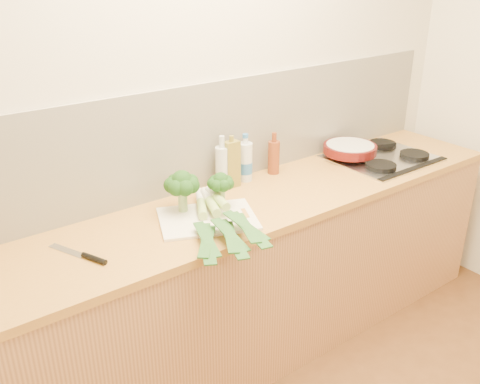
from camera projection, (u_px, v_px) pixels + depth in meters
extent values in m
plane|color=beige|center=(208.00, 110.00, 2.67)|extent=(3.50, 0.00, 3.50)
cube|color=silver|center=(210.00, 135.00, 2.71)|extent=(3.20, 0.02, 0.54)
cube|color=#B6824C|center=(244.00, 283.00, 2.80)|extent=(3.20, 0.60, 0.86)
cube|color=#B98236|center=(244.00, 206.00, 2.62)|extent=(3.20, 0.62, 0.04)
cube|color=silver|center=(381.00, 158.00, 3.17)|extent=(0.58, 0.50, 0.01)
cube|color=black|center=(414.00, 168.00, 3.00)|extent=(0.58, 0.04, 0.01)
cylinder|color=black|center=(381.00, 166.00, 2.99)|extent=(0.17, 0.17, 0.03)
cylinder|color=black|center=(414.00, 155.00, 3.15)|extent=(0.17, 0.17, 0.03)
cylinder|color=black|center=(349.00, 154.00, 3.16)|extent=(0.17, 0.17, 0.03)
cylinder|color=black|center=(382.00, 145.00, 3.33)|extent=(0.17, 0.17, 0.03)
cube|color=white|center=(208.00, 219.00, 2.44)|extent=(0.52, 0.46, 0.01)
cylinder|color=#84A35F|center=(183.00, 202.00, 2.48)|extent=(0.04, 0.04, 0.09)
sphere|color=#10340E|center=(182.00, 181.00, 2.44)|extent=(0.10, 0.10, 0.10)
sphere|color=#10340E|center=(191.00, 182.00, 2.47)|extent=(0.08, 0.08, 0.08)
sphere|color=#10340E|center=(183.00, 180.00, 2.49)|extent=(0.08, 0.08, 0.08)
sphere|color=#10340E|center=(175.00, 182.00, 2.47)|extent=(0.08, 0.08, 0.08)
sphere|color=#10340E|center=(172.00, 185.00, 2.44)|extent=(0.08, 0.08, 0.08)
sphere|color=#10340E|center=(176.00, 188.00, 2.41)|extent=(0.08, 0.08, 0.08)
sphere|color=#10340E|center=(185.00, 188.00, 2.41)|extent=(0.08, 0.08, 0.08)
sphere|color=#10340E|center=(192.00, 185.00, 2.43)|extent=(0.08, 0.08, 0.08)
cylinder|color=#84A35F|center=(221.00, 198.00, 2.53)|extent=(0.04, 0.04, 0.08)
sphere|color=#10340E|center=(221.00, 180.00, 2.49)|extent=(0.08, 0.08, 0.08)
sphere|color=#10340E|center=(227.00, 181.00, 2.52)|extent=(0.06, 0.06, 0.06)
sphere|color=#10340E|center=(221.00, 180.00, 2.53)|extent=(0.06, 0.06, 0.06)
sphere|color=#10340E|center=(215.00, 181.00, 2.52)|extent=(0.06, 0.06, 0.06)
sphere|color=#10340E|center=(213.00, 184.00, 2.49)|extent=(0.06, 0.06, 0.06)
sphere|color=#10340E|center=(217.00, 186.00, 2.47)|extent=(0.06, 0.06, 0.06)
sphere|color=#10340E|center=(224.00, 186.00, 2.47)|extent=(0.06, 0.06, 0.06)
sphere|color=#10340E|center=(228.00, 184.00, 2.49)|extent=(0.06, 0.06, 0.06)
cylinder|color=white|center=(200.00, 197.00, 2.59)|extent=(0.10, 0.13, 0.04)
cylinder|color=#A3C361|center=(202.00, 209.00, 2.47)|extent=(0.11, 0.16, 0.04)
cube|color=#1D491A|center=(207.00, 241.00, 2.19)|extent=(0.23, 0.26, 0.02)
cube|color=#1D491A|center=(207.00, 243.00, 2.17)|extent=(0.21, 0.32, 0.01)
cube|color=#1D491A|center=(207.00, 239.00, 2.20)|extent=(0.13, 0.28, 0.02)
cylinder|color=white|center=(207.00, 196.00, 2.56)|extent=(0.08, 0.12, 0.04)
cylinder|color=#A3C361|center=(213.00, 207.00, 2.45)|extent=(0.09, 0.15, 0.04)
cube|color=#1D491A|center=(231.00, 236.00, 2.19)|extent=(0.19, 0.28, 0.02)
cube|color=#1D491A|center=(232.00, 238.00, 2.17)|extent=(0.16, 0.34, 0.01)
cube|color=#1D491A|center=(230.00, 235.00, 2.20)|extent=(0.09, 0.28, 0.02)
cylinder|color=white|center=(213.00, 193.00, 2.54)|extent=(0.06, 0.11, 0.04)
cylinder|color=#A3C361|center=(221.00, 202.00, 2.45)|extent=(0.07, 0.13, 0.04)
cube|color=#1D491A|center=(247.00, 228.00, 2.22)|extent=(0.16, 0.29, 0.02)
cube|color=#1D491A|center=(249.00, 229.00, 2.21)|extent=(0.12, 0.34, 0.01)
cube|color=#1D491A|center=(246.00, 226.00, 2.23)|extent=(0.05, 0.28, 0.02)
cube|color=silver|center=(67.00, 251.00, 2.19)|extent=(0.10, 0.18, 0.00)
cylinder|color=black|center=(94.00, 258.00, 2.11)|extent=(0.07, 0.12, 0.02)
cylinder|color=#4F0F0D|center=(350.00, 149.00, 3.14)|extent=(0.31, 0.31, 0.05)
cylinder|color=beige|center=(350.00, 145.00, 3.13)|extent=(0.28, 0.28, 0.00)
cube|color=black|center=(383.00, 145.00, 3.20)|extent=(0.15, 0.08, 0.02)
cube|color=olive|center=(232.00, 164.00, 2.74)|extent=(0.08, 0.05, 0.25)
cylinder|color=olive|center=(231.00, 139.00, 2.69)|extent=(0.02, 0.02, 0.03)
cylinder|color=silver|center=(222.00, 168.00, 2.73)|extent=(0.07, 0.07, 0.22)
cylinder|color=silver|center=(222.00, 142.00, 2.67)|extent=(0.03, 0.03, 0.06)
cylinder|color=brown|center=(274.00, 157.00, 2.93)|extent=(0.06, 0.06, 0.18)
cylinder|color=brown|center=(274.00, 137.00, 2.88)|extent=(0.03, 0.03, 0.05)
cylinder|color=silver|center=(245.00, 162.00, 2.83)|extent=(0.08, 0.08, 0.21)
cylinder|color=silver|center=(245.00, 141.00, 2.78)|extent=(0.03, 0.03, 0.03)
cylinder|color=#306DB4|center=(245.00, 167.00, 2.84)|extent=(0.08, 0.08, 0.06)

